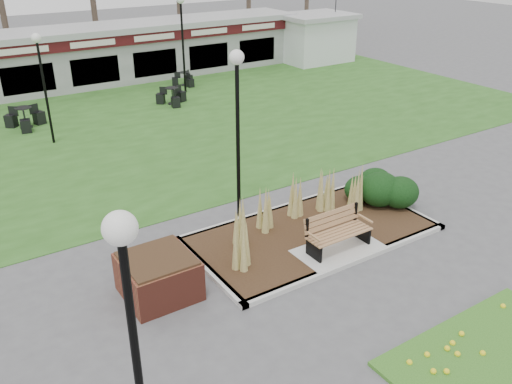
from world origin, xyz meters
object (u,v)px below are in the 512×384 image
service_hut (315,37)px  bistro_set_d (185,81)px  food_pavilion (85,56)px  lamp_post_mid_left (237,99)px  park_bench (337,231)px  lamp_post_far_right (182,23)px  bistro_set_b (172,99)px  lamp_post_near_left (130,311)px  bistro_set_a (25,121)px  patio_umbrella (334,31)px  lamp_post_mid_right (41,65)px  brick_planter (158,276)px

service_hut → bistro_set_d: service_hut is taller
food_pavilion → lamp_post_mid_left: (-1.01, -16.76, 1.88)m
park_bench → lamp_post_far_right: size_ratio=0.37×
service_hut → bistro_set_b: service_hut is taller
lamp_post_far_right → lamp_post_near_left: bearing=-117.5°
bistro_set_a → lamp_post_far_right: bearing=9.9°
bistro_set_d → lamp_post_near_left: bearing=-117.4°
park_bench → patio_umbrella: 23.26m
food_pavilion → lamp_post_far_right: (3.54, -4.22, 1.87)m
bistro_set_a → food_pavilion: bearing=52.2°
bistro_set_a → patio_umbrella: bearing=10.6°
lamp_post_mid_left → bistro_set_a: bearing=106.6°
bistro_set_b → bistro_set_d: size_ratio=1.13×
park_bench → service_hut: size_ratio=0.39×
lamp_post_mid_right → bistro_set_a: size_ratio=2.57×
bistro_set_d → patio_umbrella: (10.87, 1.00, 1.43)m
lamp_post_near_left → lamp_post_mid_left: bearing=50.8°
bistro_set_a → bistro_set_b: bearing=-1.5°
brick_planter → lamp_post_far_right: bearing=61.7°
food_pavilion → bistro_set_b: size_ratio=17.17×
food_pavilion → lamp_post_near_left: (-6.48, -23.46, 1.89)m
lamp_post_mid_right → lamp_post_far_right: size_ratio=0.88×
park_bench → bistro_set_b: bearing=81.4°
service_hut → lamp_post_far_right: 10.39m
patio_umbrella → brick_planter: bearing=-138.8°
brick_planter → lamp_post_mid_left: 4.96m
bistro_set_a → bistro_set_b: bistro_set_a is taller
park_bench → bistro_set_d: (4.12, 16.75, -0.34)m
brick_planter → food_pavilion: 19.49m
bistro_set_b → bistro_set_d: bistro_set_b is taller
service_hut → patio_umbrella: (1.49, 0.00, 0.23)m
park_bench → brick_planter: bearing=170.3°
lamp_post_far_right → patio_umbrella: bearing=11.2°
lamp_post_mid_left → lamp_post_far_right: 13.34m
lamp_post_near_left → bistro_set_b: 19.92m
brick_planter → bistro_set_b: size_ratio=1.05×
lamp_post_far_right → patio_umbrella: lamp_post_far_right is taller
food_pavilion → lamp_post_far_right: bearing=-50.0°
lamp_post_far_right → bistro_set_a: size_ratio=2.92×
bistro_set_d → patio_umbrella: 11.00m
lamp_post_mid_right → bistro_set_a: lamp_post_mid_right is taller
service_hut → bistro_set_a: bearing=-168.5°
park_bench → service_hut: 22.32m
food_pavilion → bistro_set_b: (2.11, -5.76, -1.20)m
lamp_post_far_right → bistro_set_d: bearing=65.0°
brick_planter → bistro_set_d: (8.52, 16.00, -0.23)m
bistro_set_d → patio_umbrella: bearing=5.3°
bistro_set_d → bistro_set_b: bearing=-125.7°
food_pavilion → lamp_post_mid_left: 16.90m
lamp_post_far_right → bistro_set_b: bearing=-132.7°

